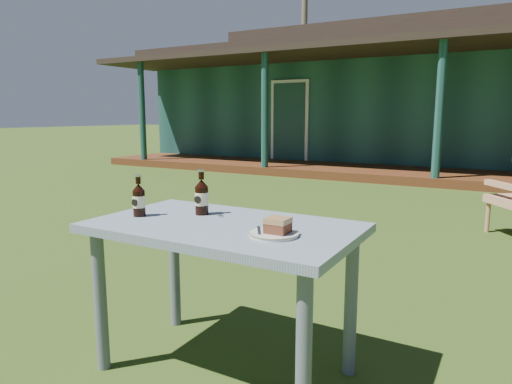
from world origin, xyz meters
The scene contains 10 objects.
ground centered at (0.00, 0.00, 0.00)m, with size 80.00×80.00×0.00m, color #334916.
pavilion centered at (0.00, 9.39, 1.61)m, with size 15.80×8.30×3.45m.
tree_left centered at (-8.00, 17.50, 5.25)m, with size 0.28×0.28×10.50m, color brown.
cafe_table centered at (0.00, -1.60, 0.62)m, with size 1.20×0.70×0.72m.
plate centered at (0.30, -1.68, 0.73)m, with size 0.20×0.20×0.01m.
cake_slice centered at (0.31, -1.67, 0.77)m, with size 0.09×0.09×0.06m.
fork centered at (0.23, -1.69, 0.74)m, with size 0.01×0.14×0.00m, color silver.
cola_bottle_near centered at (-0.20, -1.49, 0.81)m, with size 0.07×0.07×0.22m.
cola_bottle_far centered at (-0.44, -1.67, 0.80)m, with size 0.06×0.06×0.20m.
bottle_cap centered at (-0.08, -1.50, 0.72)m, with size 0.03×0.03×0.01m, color silver.
Camera 1 is at (1.12, -3.27, 1.20)m, focal length 32.00 mm.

